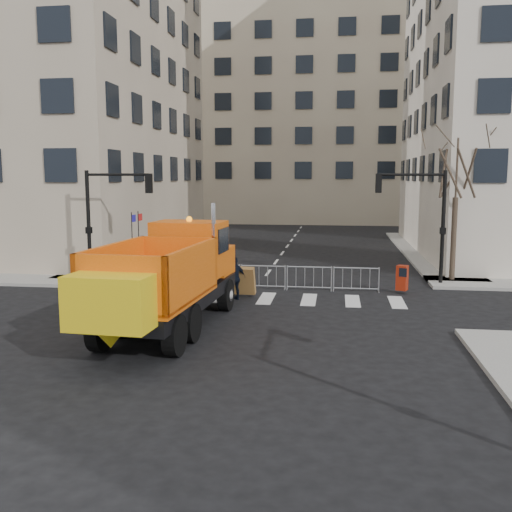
# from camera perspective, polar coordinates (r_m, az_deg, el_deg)

# --- Properties ---
(ground) EXTENTS (120.00, 120.00, 0.00)m
(ground) POSITION_cam_1_polar(r_m,az_deg,el_deg) (18.98, -3.13, -7.66)
(ground) COLOR black
(ground) RESTS_ON ground
(sidewalk_back) EXTENTS (64.00, 5.00, 0.15)m
(sidewalk_back) POSITION_cam_1_polar(r_m,az_deg,el_deg) (27.14, 0.34, -2.74)
(sidewalk_back) COLOR gray
(sidewalk_back) RESTS_ON ground
(building_far) EXTENTS (30.00, 18.00, 24.00)m
(building_far) POSITION_cam_1_polar(r_m,az_deg,el_deg) (70.36, 5.25, 13.50)
(building_far) COLOR tan
(building_far) RESTS_ON ground
(traffic_light_left) EXTENTS (0.18, 0.18, 5.40)m
(traffic_light_left) POSITION_cam_1_polar(r_m,az_deg,el_deg) (28.04, -16.38, 2.70)
(traffic_light_left) COLOR black
(traffic_light_left) RESTS_ON ground
(traffic_light_right) EXTENTS (0.18, 0.18, 5.40)m
(traffic_light_right) POSITION_cam_1_polar(r_m,az_deg,el_deg) (27.97, 18.18, 2.61)
(traffic_light_right) COLOR black
(traffic_light_right) RESTS_ON ground
(crowd_barriers) EXTENTS (12.60, 0.60, 1.10)m
(crowd_barriers) POSITION_cam_1_polar(r_m,az_deg,el_deg) (26.29, -1.54, -2.04)
(crowd_barriers) COLOR #9EA0A5
(crowd_barriers) RESTS_ON ground
(street_tree) EXTENTS (3.00, 3.00, 7.50)m
(street_tree) POSITION_cam_1_polar(r_m,az_deg,el_deg) (29.01, 19.29, 4.82)
(street_tree) COLOR #382B21
(street_tree) RESTS_ON ground
(plow_truck) EXTENTS (3.75, 10.95, 4.19)m
(plow_truck) POSITION_cam_1_polar(r_m,az_deg,el_deg) (19.08, -8.83, -1.92)
(plow_truck) COLOR black
(plow_truck) RESTS_ON ground
(cop_a) EXTENTS (0.90, 0.85, 2.06)m
(cop_a) POSITION_cam_1_polar(r_m,az_deg,el_deg) (24.89, -7.15, -1.54)
(cop_a) COLOR black
(cop_a) RESTS_ON ground
(cop_b) EXTENTS (0.97, 0.82, 1.79)m
(cop_b) POSITION_cam_1_polar(r_m,az_deg,el_deg) (24.29, -6.11, -2.08)
(cop_b) COLOR black
(cop_b) RESTS_ON ground
(cop_c) EXTENTS (1.05, 1.10, 1.84)m
(cop_c) POSITION_cam_1_polar(r_m,az_deg,el_deg) (23.71, -2.14, -2.23)
(cop_c) COLOR black
(cop_c) RESTS_ON ground
(worker) EXTENTS (1.30, 0.75, 2.01)m
(worker) POSITION_cam_1_polar(r_m,az_deg,el_deg) (26.27, -9.66, -0.82)
(worker) COLOR #AABF16
(worker) RESTS_ON sidewalk_back
(newspaper_box) EXTENTS (0.57, 0.55, 1.10)m
(newspaper_box) POSITION_cam_1_polar(r_m,az_deg,el_deg) (25.83, 14.40, -2.13)
(newspaper_box) COLOR maroon
(newspaper_box) RESTS_ON sidewalk_back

